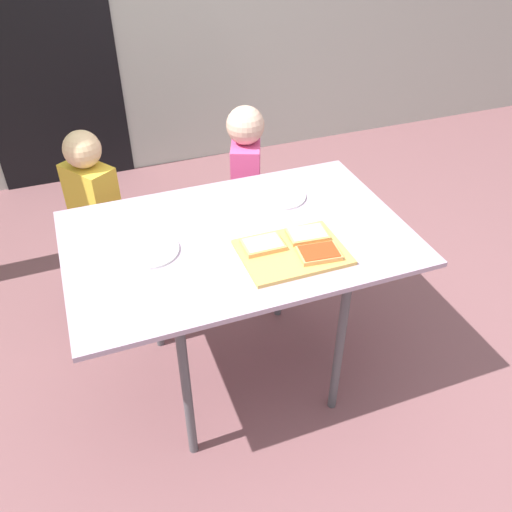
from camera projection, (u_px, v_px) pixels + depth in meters
ground_plane at (241, 372)px, 2.48m from camera, size 16.00×16.00×0.00m
house_door at (40, 38)px, 3.34m from camera, size 0.90×0.02×2.00m
dining_table at (238, 250)px, 2.05m from camera, size 1.28×0.83×0.78m
cutting_board at (293, 252)px, 1.91m from camera, size 0.37×0.28×0.02m
pizza_slice_near_right at (319, 253)px, 1.88m from camera, size 0.16×0.12×0.02m
pizza_slice_far_right at (307, 234)px, 1.97m from camera, size 0.15×0.12×0.02m
pizza_slice_far_left at (263, 245)px, 1.92m from camera, size 0.15×0.10×0.02m
plate_white_left at (149, 251)px, 1.93m from camera, size 0.22×0.22×0.01m
plate_white_right at (280, 196)px, 2.23m from camera, size 0.22×0.22×0.01m
child_left at (96, 213)px, 2.55m from camera, size 0.25×0.28×0.97m
child_right at (246, 184)px, 2.74m from camera, size 0.22×0.27×0.98m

